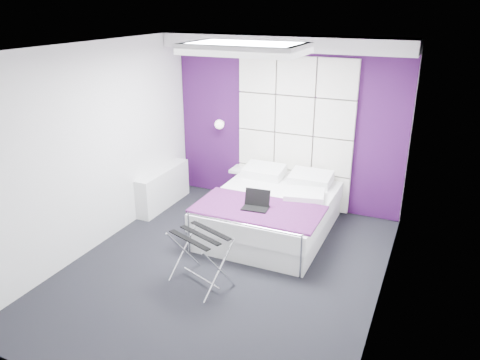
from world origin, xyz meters
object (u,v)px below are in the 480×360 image
at_px(wall_lamp, 220,124).
at_px(nightstand, 245,170).
at_px(luggage_rack, 201,259).
at_px(laptop, 257,203).
at_px(radiator, 163,188).
at_px(bed, 271,212).

height_order(wall_lamp, nightstand, wall_lamp).
distance_m(luggage_rack, laptop, 1.14).
distance_m(radiator, luggage_rack, 2.32).
distance_m(wall_lamp, bed, 1.78).
relative_size(wall_lamp, luggage_rack, 0.24).
height_order(bed, laptop, laptop).
relative_size(radiator, nightstand, 2.84).
xyz_separation_m(bed, luggage_rack, (-0.27, -1.54, 0.02)).
distance_m(wall_lamp, luggage_rack, 2.78).
relative_size(nightstand, luggage_rack, 0.67).
bearing_deg(radiator, wall_lamp, 49.90).
relative_size(bed, luggage_rack, 3.12).
bearing_deg(luggage_rack, bed, 100.98).
relative_size(wall_lamp, nightstand, 0.36).
bearing_deg(wall_lamp, radiator, -130.10).
relative_size(luggage_rack, laptop, 1.92).
relative_size(radiator, bed, 0.61).
distance_m(wall_lamp, laptop, 1.92).
relative_size(wall_lamp, bed, 0.08).
xyz_separation_m(nightstand, luggage_rack, (0.50, -2.41, -0.20)).
distance_m(bed, laptop, 0.57).
xyz_separation_m(wall_lamp, luggage_rack, (0.94, -2.45, -0.91)).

